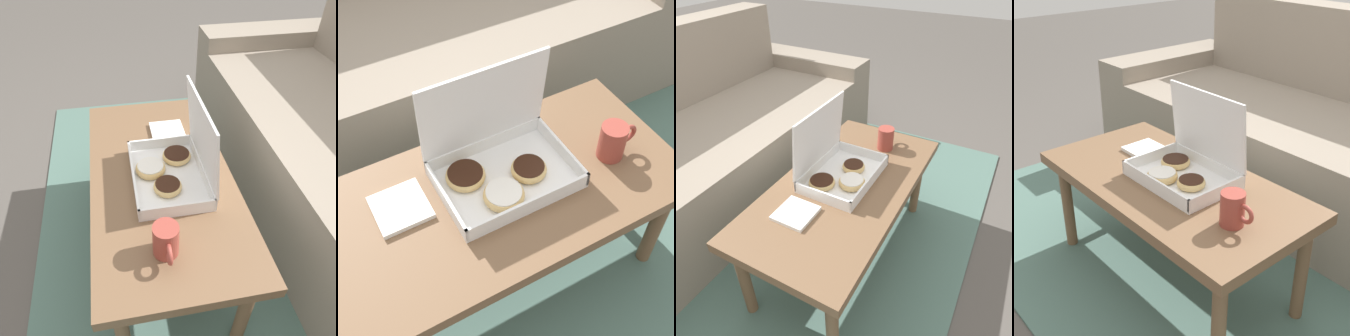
% 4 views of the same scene
% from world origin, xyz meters
% --- Properties ---
extents(ground_plane, '(12.00, 12.00, 0.00)m').
position_xyz_m(ground_plane, '(0.00, 0.00, 0.00)').
color(ground_plane, '#514C47').
extents(area_rug, '(2.49, 1.86, 0.01)m').
position_xyz_m(area_rug, '(0.00, 0.30, 0.01)').
color(area_rug, '#4C6B60').
rests_on(area_rug, ground_plane).
extents(couch, '(2.37, 0.87, 0.88)m').
position_xyz_m(couch, '(0.00, 0.83, 0.30)').
color(couch, gray).
rests_on(couch, ground_plane).
extents(coffee_table, '(1.00, 0.50, 0.43)m').
position_xyz_m(coffee_table, '(0.00, -0.09, 0.38)').
color(coffee_table, brown).
rests_on(coffee_table, ground_plane).
extents(pastry_box, '(0.36, 0.25, 0.30)m').
position_xyz_m(pastry_box, '(0.02, -0.05, 0.49)').
color(pastry_box, white).
rests_on(pastry_box, coffee_table).
extents(coffee_mug, '(0.12, 0.07, 0.11)m').
position_xyz_m(coffee_mug, '(0.33, -0.13, 0.48)').
color(coffee_mug, '#993D33').
rests_on(coffee_mug, coffee_table).
extents(napkin_stack, '(0.14, 0.14, 0.01)m').
position_xyz_m(napkin_stack, '(-0.25, -0.02, 0.44)').
color(napkin_stack, white).
rests_on(napkin_stack, coffee_table).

